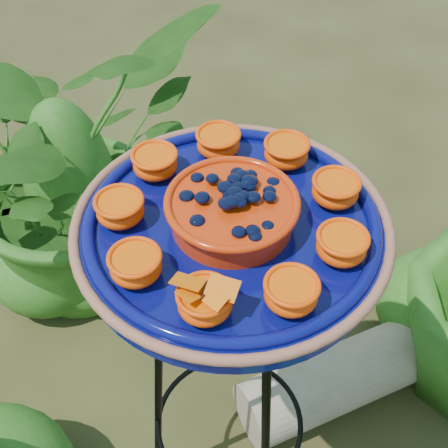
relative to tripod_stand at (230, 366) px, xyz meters
The scene contains 4 objects.
tripod_stand is the anchor object (origin of this frame).
feeder_dish 0.42m from the tripod_stand, 90.07° to the right, with size 0.62×0.62×0.11m.
driftwood_log 0.63m from the tripod_stand, 50.85° to the left, with size 0.19×0.19×0.58m, color tan.
shrub_back_left 0.91m from the tripod_stand, 135.42° to the left, with size 0.86×0.75×0.96m, color #285416.
Camera 1 is at (0.15, -0.60, 1.71)m, focal length 50.00 mm.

